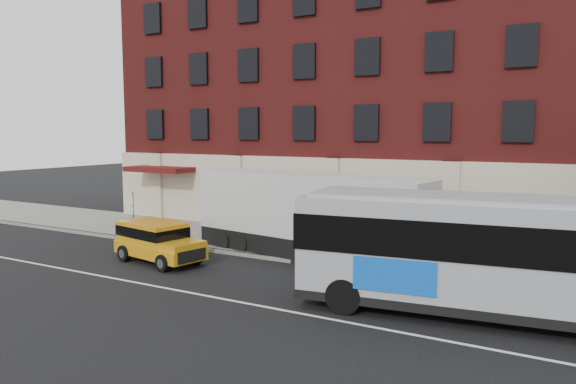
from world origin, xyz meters
The scene contains 9 objects.
ground centered at (0.00, 0.00, 0.00)m, with size 120.00×120.00×0.00m, color black.
sidewalk centered at (0.00, 9.00, 0.07)m, with size 60.00×6.00×0.15m, color gray.
kerb centered at (0.00, 6.00, 0.07)m, with size 60.00×0.25×0.15m, color gray.
lane_line centered at (0.00, 0.50, 0.01)m, with size 60.00×0.12×0.01m, color silver.
building centered at (-0.01, 16.92, 7.58)m, with size 30.00×12.10×15.00m.
sign_pole centered at (-8.50, 6.15, 1.45)m, with size 0.30×0.20×2.50m.
city_bus centered at (10.26, 3.03, 2.01)m, with size 13.56×4.54×3.65m.
yellow_suv centered at (-4.20, 3.28, 0.97)m, with size 4.56×2.55×1.70m.
shipping_container centered at (1.11, 6.95, 1.82)m, with size 11.25×3.82×3.68m.
Camera 1 is at (11.91, -13.66, 5.54)m, focal length 34.05 mm.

